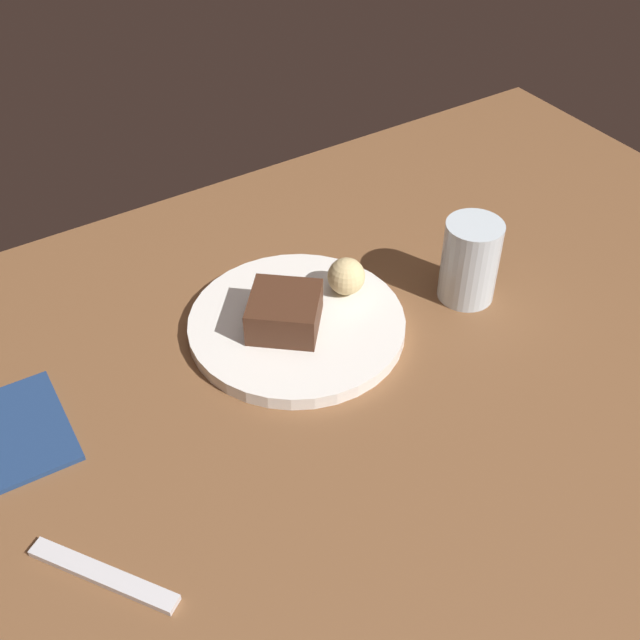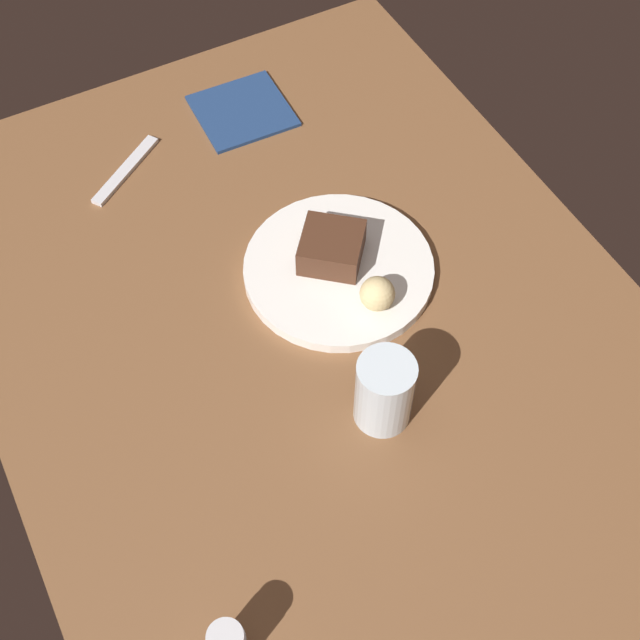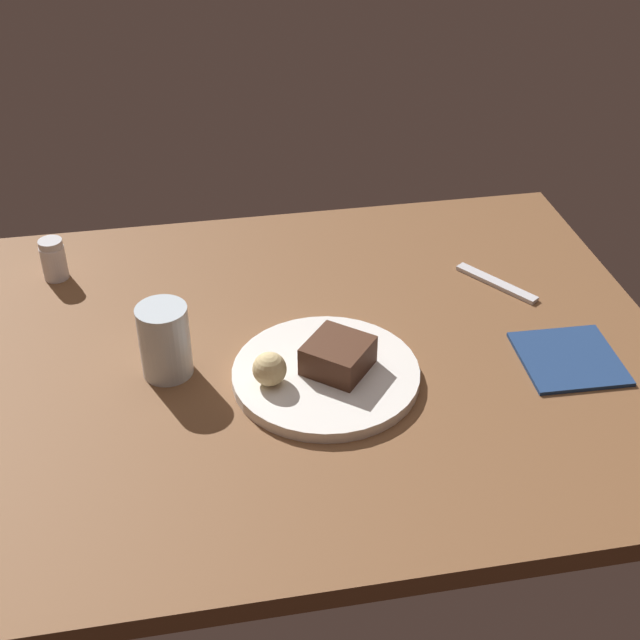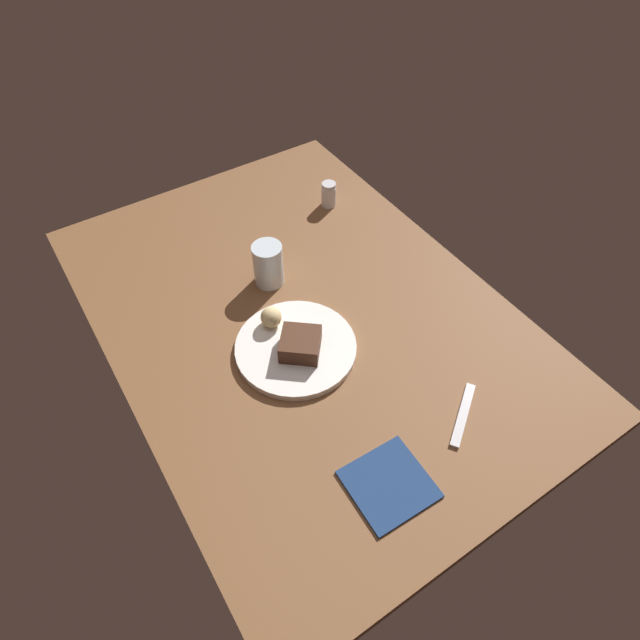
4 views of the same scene
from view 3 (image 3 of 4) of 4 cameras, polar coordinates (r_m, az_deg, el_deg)
name	(u,v)px [view 3 (image 3 of 4)]	position (r cm, az deg, el deg)	size (l,w,h in cm)	color
dining_table	(259,364)	(126.56, -4.03, -2.91)	(120.00, 84.00, 3.00)	brown
dessert_plate	(326,375)	(120.58, 0.39, -3.61)	(26.03, 26.03, 1.68)	white
chocolate_cake_slice	(338,356)	(119.16, 1.19, -2.34)	(8.06, 8.16, 4.27)	#472819
bread_roll	(270,369)	(116.69, -3.33, -3.22)	(4.66, 4.66, 4.66)	#DBC184
salt_shaker	(54,259)	(147.42, -17.08, 3.82)	(4.02, 4.02, 6.96)	silver
water_glass	(165,341)	(121.11, -10.15, -1.36)	(7.09, 7.09, 10.75)	silver
dessert_spoon	(496,283)	(143.51, 11.49, 2.39)	(15.00, 1.80, 0.70)	silver
folded_napkin	(569,359)	(129.36, 16.01, -2.44)	(13.80, 14.08, 0.60)	navy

